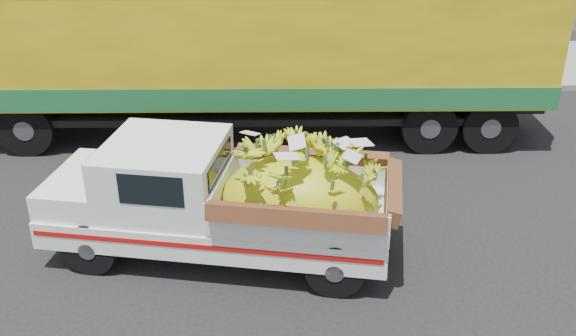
{
  "coord_description": "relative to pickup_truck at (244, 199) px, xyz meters",
  "views": [
    {
      "loc": [
        0.17,
        -8.64,
        5.43
      ],
      "look_at": [
        0.61,
        -0.07,
        1.22
      ],
      "focal_mm": 40.0,
      "sensor_mm": 36.0,
      "label": 1
    }
  ],
  "objects": [
    {
      "name": "pickup_truck",
      "position": [
        0.0,
        0.0,
        0.0
      ],
      "size": [
        5.25,
        2.78,
        1.75
      ],
      "rotation": [
        0.0,
        0.0,
        -0.2
      ],
      "color": "black",
      "rests_on": "ground"
    },
    {
      "name": "ground",
      "position": [
        0.05,
        0.49,
        -0.94
      ],
      "size": [
        100.0,
        100.0,
        0.0
      ],
      "primitive_type": "plane",
      "color": "black",
      "rests_on": "ground"
    },
    {
      "name": "curb",
      "position": [
        0.05,
        7.12,
        -0.86
      ],
      "size": [
        60.0,
        0.25,
        0.15
      ],
      "primitive_type": "cube",
      "color": "gray",
      "rests_on": "ground"
    },
    {
      "name": "semi_trailer",
      "position": [
        0.2,
        4.66,
        1.18
      ],
      "size": [
        12.03,
        2.96,
        3.8
      ],
      "rotation": [
        0.0,
        0.0,
        -0.04
      ],
      "color": "black",
      "rests_on": "ground"
    },
    {
      "name": "sidewalk",
      "position": [
        0.05,
        9.22,
        -0.87
      ],
      "size": [
        60.0,
        4.0,
        0.14
      ],
      "primitive_type": "cube",
      "color": "gray",
      "rests_on": "ground"
    }
  ]
}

